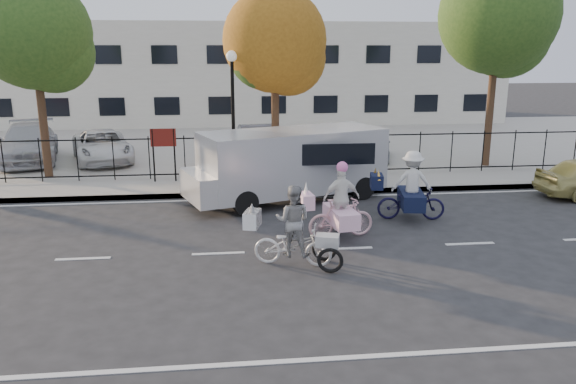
{
  "coord_description": "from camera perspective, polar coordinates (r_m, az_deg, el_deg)",
  "views": [
    {
      "loc": [
        0.26,
        -12.16,
        4.56
      ],
      "look_at": [
        1.74,
        1.2,
        1.1
      ],
      "focal_mm": 35.0,
      "sensor_mm": 36.0,
      "label": 1
    }
  ],
  "objects": [
    {
      "name": "road_markings",
      "position": [
        12.99,
        -7.09,
        -6.21
      ],
      "size": [
        60.0,
        9.52,
        0.01
      ],
      "primitive_type": null,
      "color": "silver",
      "rests_on": "ground"
    },
    {
      "name": "sidewalk",
      "position": [
        18.81,
        -6.92,
        0.53
      ],
      "size": [
        60.0,
        2.2,
        0.15
      ],
      "primitive_type": "cube",
      "color": "#A8A399",
      "rests_on": "ground"
    },
    {
      "name": "street_sign",
      "position": [
        19.34,
        -12.53,
        4.73
      ],
      "size": [
        0.85,
        0.06,
        1.8
      ],
      "color": "black",
      "rests_on": "sidewalk"
    },
    {
      "name": "ground",
      "position": [
        12.99,
        -7.09,
        -6.23
      ],
      "size": [
        120.0,
        120.0,
        0.0
      ],
      "primitive_type": "plane",
      "color": "#333334"
    },
    {
      "name": "lot_car_d",
      "position": [
        23.33,
        8.6,
        4.84
      ],
      "size": [
        2.27,
        3.69,
        1.17
      ],
      "primitive_type": "imported",
      "rotation": [
        0.0,
        0.0,
        -0.27
      ],
      "color": "#A8ACB0",
      "rests_on": "parking_lot"
    },
    {
      "name": "lot_car_c",
      "position": [
        22.93,
        -2.97,
        5.04
      ],
      "size": [
        1.8,
        4.2,
        1.35
      ],
      "primitive_type": "imported",
      "rotation": [
        0.0,
        0.0,
        0.09
      ],
      "color": "#54555D",
      "rests_on": "parking_lot"
    },
    {
      "name": "zebra_trike",
      "position": [
        12.04,
        0.54,
        -4.35
      ],
      "size": [
        2.07,
        1.22,
        1.78
      ],
      "rotation": [
        0.0,
        0.0,
        1.29
      ],
      "color": "white",
      "rests_on": "ground"
    },
    {
      "name": "curb",
      "position": [
        17.79,
        -6.94,
        -0.28
      ],
      "size": [
        60.0,
        0.1,
        0.15
      ],
      "primitive_type": "cube",
      "color": "#A8A399",
      "rests_on": "ground"
    },
    {
      "name": "lot_car_a",
      "position": [
        24.71,
        -24.85,
        4.55
      ],
      "size": [
        3.21,
        5.43,
        1.48
      ],
      "primitive_type": "imported",
      "rotation": [
        0.0,
        0.0,
        0.24
      ],
      "color": "#A8AAAF",
      "rests_on": "parking_lot"
    },
    {
      "name": "bull_bike",
      "position": [
        15.56,
        12.33,
        -0.05
      ],
      "size": [
        2.09,
        1.45,
        1.9
      ],
      "rotation": [
        0.0,
        0.0,
        1.4
      ],
      "color": "black",
      "rests_on": "ground"
    },
    {
      "name": "iron_fence",
      "position": [
        19.71,
        -6.97,
        3.62
      ],
      "size": [
        58.0,
        0.06,
        1.5
      ],
      "primitive_type": null,
      "color": "black",
      "rests_on": "sidewalk"
    },
    {
      "name": "tree_west",
      "position": [
        21.13,
        -23.97,
        14.09
      ],
      "size": [
        3.8,
        3.8,
        6.97
      ],
      "color": "#442D1D",
      "rests_on": "ground"
    },
    {
      "name": "white_van",
      "position": [
        17.11,
        0.16,
        3.08
      ],
      "size": [
        6.57,
        3.82,
        2.16
      ],
      "rotation": [
        0.0,
        0.0,
        0.35
      ],
      "color": "silver",
      "rests_on": "ground"
    },
    {
      "name": "lot_car_b",
      "position": [
        23.61,
        -18.36,
        4.46
      ],
      "size": [
        3.27,
        4.86,
        1.24
      ],
      "primitive_type": "imported",
      "rotation": [
        0.0,
        0.0,
        0.3
      ],
      "color": "silver",
      "rests_on": "parking_lot"
    },
    {
      "name": "tree_mid",
      "position": [
        20.12,
        -0.95,
        14.62
      ],
      "size": [
        3.63,
        3.61,
        6.62
      ],
      "color": "#442D1D",
      "rests_on": "ground"
    },
    {
      "name": "building",
      "position": [
        37.2,
        -6.86,
        11.93
      ],
      "size": [
        34.0,
        10.0,
        6.0
      ],
      "primitive_type": "cube",
      "color": "silver",
      "rests_on": "ground"
    },
    {
      "name": "tree_east",
      "position": [
        22.8,
        20.81,
        15.93
      ],
      "size": [
        4.29,
        4.29,
        7.87
      ],
      "color": "#442D1D",
      "rests_on": "ground"
    },
    {
      "name": "unicorn_bike",
      "position": [
        13.81,
        5.29,
        -1.83
      ],
      "size": [
        1.93,
        1.36,
        1.92
      ],
      "rotation": [
        0.0,
        0.0,
        1.71
      ],
      "color": "#F7BCC5",
      "rests_on": "ground"
    },
    {
      "name": "parking_lot",
      "position": [
        27.53,
        -6.8,
        4.96
      ],
      "size": [
        60.0,
        15.6,
        0.15
      ],
      "primitive_type": "cube",
      "color": "#A8A399",
      "rests_on": "ground"
    },
    {
      "name": "lamppost",
      "position": [
        19.02,
        -5.66,
        10.0
      ],
      "size": [
        0.36,
        0.36,
        4.33
      ],
      "color": "black",
      "rests_on": "sidewalk"
    }
  ]
}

